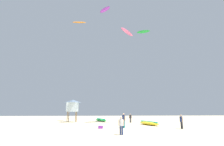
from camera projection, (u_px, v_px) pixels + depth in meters
ground_plane at (139, 146)px, 9.94m from camera, size 120.00×120.00×0.00m
person_foreground at (121, 124)px, 14.75m from camera, size 0.48×0.35×1.56m
person_midground at (181, 120)px, 19.54m from camera, size 0.37×0.54×1.63m
person_left at (124, 119)px, 20.81m from camera, size 0.40×0.52×1.78m
person_right at (130, 117)px, 29.51m from camera, size 0.51×0.35×1.55m
kite_grounded_near at (149, 123)px, 24.67m from camera, size 2.48×4.89×0.55m
kite_grounded_mid at (101, 120)px, 33.11m from camera, size 2.85×4.80×0.59m
lifeguard_tower at (73, 105)px, 31.62m from camera, size 2.30×2.30×4.15m
cooler_box at (101, 127)px, 19.78m from camera, size 0.56×0.36×0.32m
kite_aloft_0 at (127, 32)px, 32.94m from camera, size 3.67×4.17×0.86m
kite_aloft_2 at (143, 32)px, 52.33m from camera, size 4.20×2.59×0.84m
kite_aloft_3 at (79, 22)px, 43.44m from camera, size 3.70×1.18×0.84m
kite_aloft_4 at (105, 10)px, 38.52m from camera, size 2.80×3.03×0.61m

